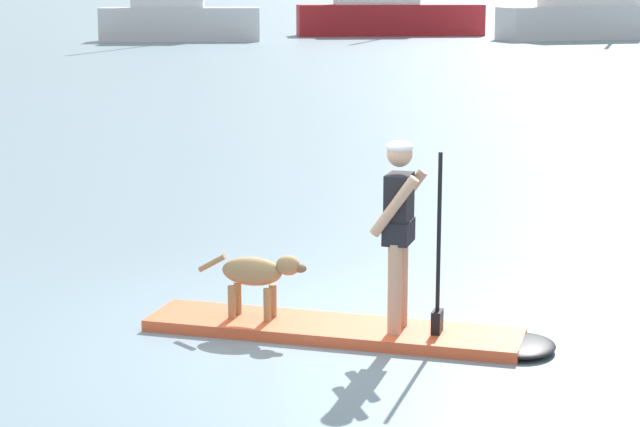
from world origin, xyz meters
TOP-DOWN VIEW (x-y plane):
  - ground_plane at (0.00, 0.00)m, footprint 400.00×400.00m
  - paddleboard at (0.21, -0.09)m, footprint 3.63×2.05m
  - person_paddler at (0.56, -0.23)m, footprint 0.68×0.59m
  - dog at (-0.65, 0.27)m, footprint 0.97×0.46m
  - moored_boat_far_starboard at (-1.96, 52.45)m, footprint 8.44×2.86m
  - moored_boat_outer at (10.08, 57.40)m, footprint 10.78×2.68m
  - moored_boat_starboard at (20.98, 51.99)m, footprint 12.41×4.91m

SIDE VIEW (x-z plane):
  - ground_plane at x=0.00m, z-range 0.00..0.00m
  - paddleboard at x=0.21m, z-range 0.00..0.10m
  - dog at x=-0.65m, z-range 0.21..0.80m
  - person_paddler at x=0.56m, z-range 0.23..1.89m
  - moored_boat_outer at x=10.08m, z-range -3.48..6.15m
  - moored_boat_far_starboard at x=-1.96m, z-range -4.39..7.19m
  - moored_boat_starboard at x=20.98m, z-range -2.92..6.13m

